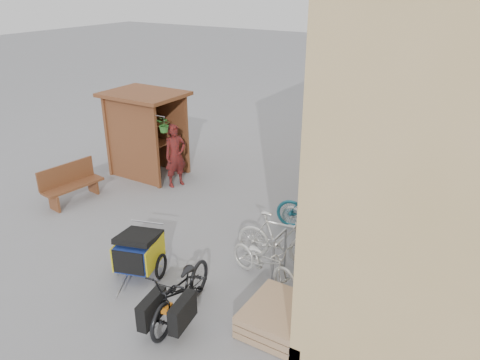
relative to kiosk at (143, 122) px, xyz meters
The scene contains 17 objects.
ground 4.39m from the kiosk, 37.02° to the right, with size 80.00×80.00×0.00m, color gray.
kiosk is the anchor object (origin of this frame).
bike_rack 5.67m from the kiosk, ahead, with size 0.05×5.35×0.86m.
pallet_stack 7.50m from the kiosk, 31.66° to the right, with size 1.00×1.20×0.40m.
bench 2.63m from the kiosk, 99.61° to the right, with size 0.67×1.60×0.98m.
shopping_carts 7.75m from the kiosk, 35.40° to the left, with size 0.61×2.04×1.09m.
child_trailer 5.22m from the kiosk, 49.68° to the right, with size 1.03×1.61×0.93m.
cargo_bike 6.61m from the kiosk, 43.11° to the right, with size 0.99×2.02×1.02m.
person_kiosk 1.46m from the kiosk, ahead, with size 0.64×0.42×1.74m, color maroon.
bike_0 6.26m from the kiosk, 27.62° to the right, with size 0.57×1.63×0.85m, color silver.
bike_1 5.91m from the kiosk, 21.74° to the right, with size 0.51×1.79×1.08m, color silver.
bike_2 5.70m from the kiosk, ahead, with size 0.55×1.57×0.83m, color silver.
bike_3 5.63m from the kiosk, ahead, with size 0.49×1.75×1.05m, color #216E84.
bike_4 5.76m from the kiosk, ahead, with size 0.59×1.69×0.89m, color #216E84.
bike_5 5.79m from the kiosk, ahead, with size 0.47×1.67×1.01m, color #216E84.
bike_6 6.05m from the kiosk, 16.71° to the left, with size 0.55×1.58×0.83m, color #9D9DA1.
bike_7 6.09m from the kiosk, 20.00° to the left, with size 0.51×1.82×1.10m, color black.
Camera 1 is at (5.65, -6.91, 5.29)m, focal length 35.00 mm.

